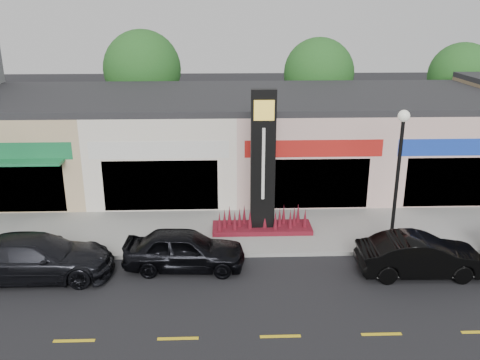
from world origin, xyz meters
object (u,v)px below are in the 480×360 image
at_px(lamp_east_near, 399,166).
at_px(car_dark_sedan, 36,257).
at_px(car_black_sedan, 184,249).
at_px(car_black_conv, 421,256).
at_px(pylon_sign, 263,183).

relative_size(lamp_east_near, car_dark_sedan, 1.02).
bearing_deg(car_black_sedan, lamp_east_near, -78.36).
bearing_deg(car_dark_sedan, car_black_conv, -92.56).
relative_size(lamp_east_near, pylon_sign, 0.91).
relative_size(lamp_east_near, car_black_sedan, 1.24).
relative_size(car_dark_sedan, car_black_conv, 1.20).
distance_m(pylon_sign, car_dark_sedan, 9.08).
xyz_separation_m(car_dark_sedan, car_black_conv, (13.69, -0.28, -0.04)).
xyz_separation_m(lamp_east_near, car_black_conv, (0.41, -2.00, -2.74)).
xyz_separation_m(car_black_sedan, car_black_conv, (8.49, -0.77, -0.02)).
xyz_separation_m(lamp_east_near, pylon_sign, (-5.00, 1.70, -1.20)).
bearing_deg(car_black_conv, lamp_east_near, 12.67).
relative_size(car_dark_sedan, car_black_sedan, 1.22).
bearing_deg(car_dark_sedan, car_black_sedan, -86.02).
bearing_deg(car_black_sedan, car_black_conv, -92.19).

